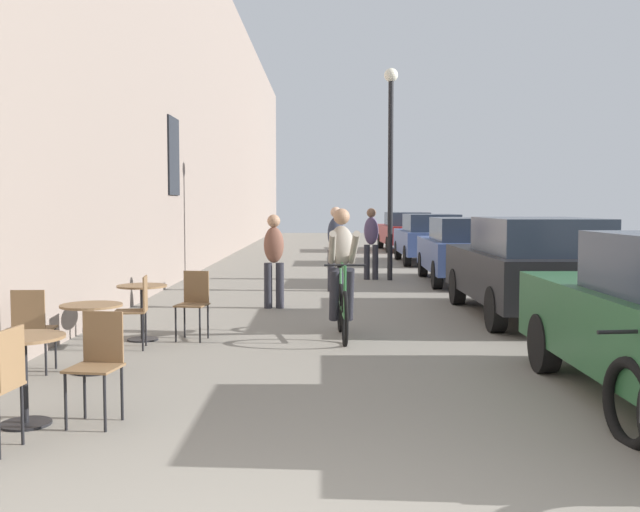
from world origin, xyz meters
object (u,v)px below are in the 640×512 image
pedestrian_far (371,239)px  parked_car_second (530,266)px  cafe_table_mid (92,323)px  cafe_table_far (142,300)px  cafe_chair_far_toward_street (137,307)px  cafe_table_near (24,360)px  pedestrian_mid (336,244)px  cafe_chair_far_toward_wall (194,300)px  cyclist_on_bicycle (342,276)px  parked_car_third (465,249)px  pedestrian_near (274,256)px  cafe_chair_near_toward_wall (98,359)px  street_lamp (391,147)px  parked_car_fifth (405,231)px  cafe_chair_mid_toward_street (32,325)px  parked_car_fourth (429,238)px

pedestrian_far → parked_car_second: bearing=-70.7°
cafe_table_mid → cafe_table_far: bearing=87.9°
cafe_chair_far_toward_street → pedestrian_far: size_ratio=0.53×
cafe_table_mid → cafe_table_far: (0.07, 1.88, 0.00)m
cafe_table_near → parked_car_second: parked_car_second is taller
cafe_chair_far_toward_street → cafe_table_near: bearing=-91.7°
cafe_table_far → pedestrian_mid: 6.17m
pedestrian_mid → pedestrian_far: bearing=69.8°
cafe_chair_far_toward_wall → cyclist_on_bicycle: cyclist_on_bicycle is taller
cafe_table_mid → pedestrian_mid: bearing=70.3°
cafe_table_mid → cafe_chair_far_toward_wall: size_ratio=0.81×
parked_car_third → pedestrian_near: bearing=-134.0°
cafe_chair_near_toward_wall → parked_car_third: bearing=65.4°
street_lamp → parked_car_fifth: bearing=82.1°
pedestrian_mid → pedestrian_near: bearing=-113.1°
cafe_chair_mid_toward_street → pedestrian_near: bearing=66.4°
cafe_table_far → parked_car_fourth: size_ratio=0.17×
cafe_chair_far_toward_street → parked_car_fifth: parked_car_fifth is taller
parked_car_second → pedestrian_mid: bearing=129.4°
cafe_table_far → street_lamp: street_lamp is taller
cyclist_on_bicycle → parked_car_fifth: cyclist_on_bicycle is taller
cafe_chair_near_toward_wall → cafe_chair_far_toward_street: 3.13m
pedestrian_mid → parked_car_fifth: 13.93m
cafe_chair_far_toward_street → parked_car_fifth: (5.40, 19.78, 0.25)m
cafe_table_near → pedestrian_near: pedestrian_near is taller
cafe_chair_far_toward_wall → parked_car_fourth: (4.87, 12.91, 0.25)m
cafe_table_mid → pedestrian_mid: 7.93m
street_lamp → parked_car_second: bearing=-74.1°
pedestrian_far → cafe_chair_far_toward_wall: bearing=-109.6°
cafe_table_near → pedestrian_near: size_ratio=0.45×
parked_car_second → parked_car_fifth: 17.24m
cafe_chair_near_toward_wall → cafe_table_far: cafe_chair_near_toward_wall is taller
pedestrian_mid → pedestrian_far: pedestrian_mid is taller
pedestrian_mid → parked_car_fourth: pedestrian_mid is taller
cafe_chair_mid_toward_street → street_lamp: 11.07m
cafe_chair_near_toward_wall → parked_car_fourth: size_ratio=0.21×
cafe_table_far → cafe_chair_near_toward_wall: bearing=-81.6°
cafe_chair_near_toward_wall → cafe_chair_far_toward_wall: same height
cafe_table_mid → parked_car_fifth: bearing=75.3°
cafe_chair_mid_toward_street → cafe_table_far: bearing=71.2°
cafe_table_far → cyclist_on_bicycle: bearing=7.1°
pedestrian_mid → parked_car_third: 3.36m
cafe_chair_near_toward_wall → cafe_chair_far_toward_wall: size_ratio=1.00×
cafe_table_far → parked_car_third: size_ratio=0.17×
cafe_chair_far_toward_wall → parked_car_fifth: (4.82, 19.13, 0.25)m
cafe_table_mid → pedestrian_far: bearing=70.2°
cafe_chair_far_toward_wall → street_lamp: bearing=67.3°
cafe_table_far → parked_car_fifth: parked_car_fifth is taller
cafe_table_mid → street_lamp: street_lamp is taller
cafe_table_far → street_lamp: (3.89, 7.80, 2.59)m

